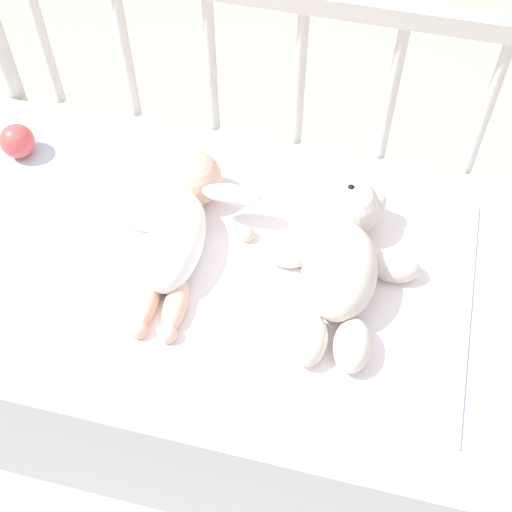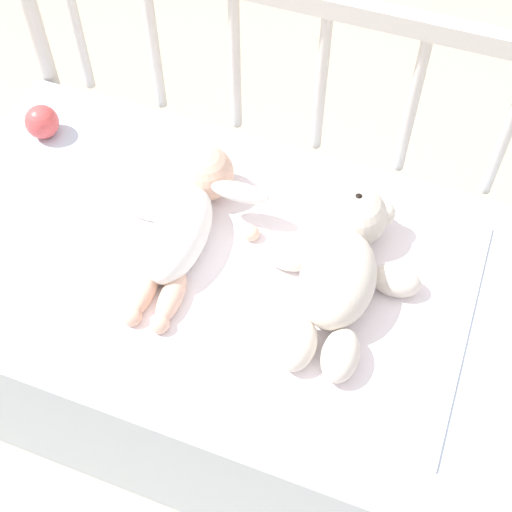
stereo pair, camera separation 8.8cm
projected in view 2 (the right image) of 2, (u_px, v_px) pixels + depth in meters
ground_plane at (256, 381)px, 1.65m from camera, size 12.00×12.00×0.00m
crib_mattress at (256, 335)px, 1.48m from camera, size 1.32×0.67×0.43m
crib_rail at (320, 98)px, 1.40m from camera, size 1.32×0.04×0.79m
blanket at (253, 270)px, 1.31m from camera, size 0.79×0.51×0.01m
teddy_bear at (342, 266)px, 1.25m from camera, size 0.29×0.39×0.12m
baby at (187, 219)px, 1.33m from camera, size 0.28×0.40×0.11m
toy_ball at (42, 122)px, 1.49m from camera, size 0.07×0.07×0.07m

